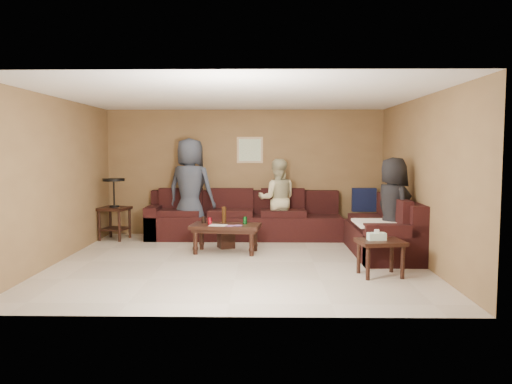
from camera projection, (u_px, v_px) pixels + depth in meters
The scene contains 10 objects.
room at pixel (238, 153), 7.46m from camera, with size 5.60×5.50×2.50m.
sectional_sofa at pixel (288, 226), 9.07m from camera, with size 4.65×2.90×0.97m.
coffee_table at pixel (225, 229), 8.26m from camera, with size 1.19×0.70×0.75m.
end_table_left at pixel (114, 208), 9.46m from camera, with size 0.61×0.61×1.17m.
side_table_right at pixel (380, 245), 6.73m from camera, with size 0.66×0.57×0.64m.
waste_bin at pixel (226, 239), 8.69m from camera, with size 0.25×0.25×0.30m, color black.
wall_art at pixel (250, 150), 9.93m from camera, with size 0.52×0.04×0.52m.
person_left at pixel (191, 189), 9.46m from camera, with size 0.94×0.61×1.92m, color #2E3340.
person_middle at pixel (277, 199), 9.50m from camera, with size 0.75×0.58×1.53m, color #C5BD92.
person_right at pixel (393, 208), 7.82m from camera, with size 0.78×0.51×1.59m, color black.
Camera 1 is at (0.39, -7.48, 1.72)m, focal length 35.00 mm.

